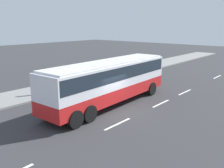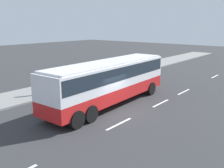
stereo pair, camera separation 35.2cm
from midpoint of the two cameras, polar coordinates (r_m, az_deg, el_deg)
The scene contains 6 objects.
ground_plane at distance 17.39m, azimuth 0.05°, elevation -6.32°, with size 120.00×120.00×0.00m, color #333335.
sidewalk_curb at distance 23.20m, azimuth -15.84°, elevation -1.54°, with size 80.00×4.00×0.15m, color gray.
lane_centreline at distance 16.99m, azimuth 5.74°, elevation -6.87°, with size 33.37×0.16×0.01m.
coach_bus at distance 18.29m, azimuth -1.11°, elevation 1.36°, with size 11.85×3.10×3.29m.
car_yellow_taxi at distance 26.52m, azimuth 4.89°, elevation 2.45°, with size 4.62×2.25×1.56m.
pedestrian_near_curb at distance 21.52m, azimuth -17.71°, elevation -0.25°, with size 0.32×0.32×1.52m.
Camera 2 is at (-12.77, -10.21, 5.92)m, focal length 39.59 mm.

